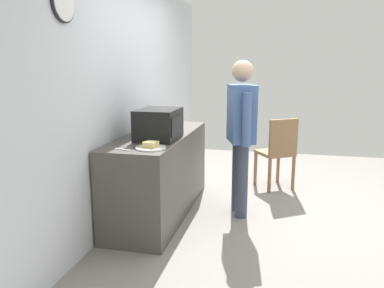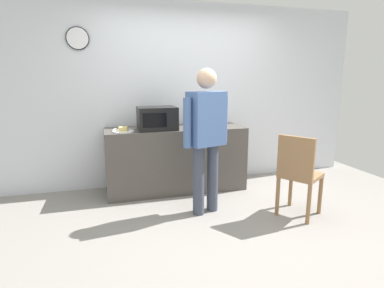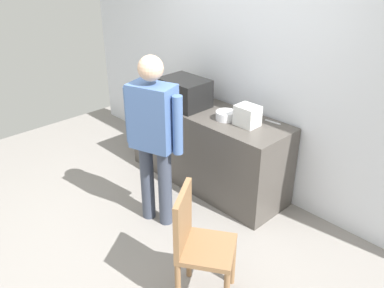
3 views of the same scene
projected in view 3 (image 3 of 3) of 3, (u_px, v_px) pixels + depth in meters
ground_plane at (134, 240)px, 3.73m from camera, size 6.00×6.00×0.00m
back_wall at (251, 69)px, 4.13m from camera, size 5.40×0.13×2.60m
kitchen_counter at (207, 147)px, 4.45m from camera, size 1.90×0.62×0.88m
microwave at (184, 93)px, 4.30m from camera, size 0.50×0.39×0.30m
sandwich_plate at (154, 95)px, 4.60m from camera, size 0.27×0.27×0.07m
salad_bowl at (226, 115)px, 4.02m from camera, size 0.20×0.20×0.08m
toaster at (247, 116)px, 3.86m from camera, size 0.22×0.18×0.20m
fork_utensil at (163, 90)px, 4.81m from camera, size 0.07×0.17×0.01m
spoon_utensil at (273, 122)px, 3.96m from camera, size 0.17×0.04×0.01m
person_standing at (154, 132)px, 3.58m from camera, size 0.57×0.35×1.65m
wooden_chair at (197, 242)px, 2.93m from camera, size 0.55×0.55×0.94m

